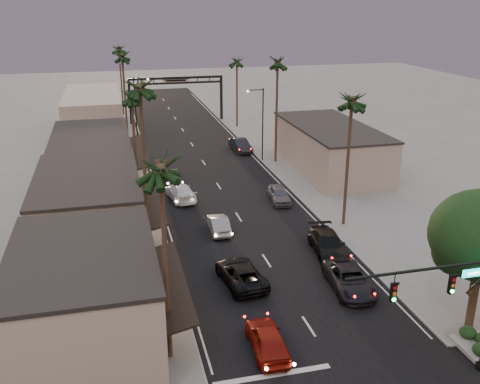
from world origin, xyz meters
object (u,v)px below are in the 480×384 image
palm_rc (237,59)px  arch (176,88)px  palm_lb (139,83)px  palm_ld (122,54)px  palm_lc (131,93)px  curbside_near (349,280)px  palm_far (119,47)px  curbside_black (328,244)px  traffic_signal (462,291)px  oncoming_red (267,339)px  palm_rb (278,59)px  palm_la (160,162)px  palm_ra (352,96)px  streetlight_right (261,119)px  oncoming_pickup (241,274)px  oncoming_silver (219,224)px  streetlight_left (137,104)px

palm_rc → arch: bearing=145.1°
palm_lb → palm_rc: palm_lb is taller
palm_rc → palm_ld: bearing=-152.4°
palm_lc → palm_ld: bearing=90.0°
curbside_near → palm_ld: bearing=112.8°
palm_lc → palm_rc: same height
palm_far → curbside_black: palm_far is taller
traffic_signal → oncoming_red: size_ratio=1.84×
palm_ld → palm_rb: same height
palm_la → palm_ra: 22.82m
streetlight_right → palm_lc: size_ratio=0.74×
palm_ld → palm_far: size_ratio=1.08×
palm_far → oncoming_pickup: size_ratio=2.40×
palm_ra → palm_far: same height
palm_rc → oncoming_red: bearing=-101.9°
streetlight_right → palm_la: palm_la is taller
arch → oncoming_silver: bearing=-93.1°
arch → oncoming_red: bearing=-92.9°
palm_lc → curbside_near: palm_lc is taller
traffic_signal → arch: 66.24m
oncoming_pickup → oncoming_silver: size_ratio=1.27×
palm_far → curbside_near: bearing=-79.0°
traffic_signal → curbside_black: traffic_signal is taller
palm_la → palm_rb: (17.20, 35.00, 0.97)m
palm_lc → palm_far: size_ratio=0.92×
streetlight_right → oncoming_pickup: size_ratio=1.64×
arch → palm_lc: size_ratio=1.25×
arch → palm_la: 61.88m
palm_ld → curbside_near: 44.97m
arch → palm_lc: bearing=-104.2°
curbside_near → palm_la: bearing=-155.1°
palm_la → palm_far: bearing=89.8°
traffic_signal → streetlight_left: (-12.61, 54.00, 0.25)m
palm_far → oncoming_pickup: (5.54, -61.86, -10.68)m
palm_lc → oncoming_pickup: size_ratio=2.22×
oncoming_pickup → curbside_near: 7.51m
streetlight_left → palm_rb: size_ratio=0.63×
arch → palm_rb: palm_rb is taller
palm_ra → curbside_black: 12.26m
palm_lc → palm_rb: bearing=24.9°
palm_ra → curbside_black: palm_ra is taller
oncoming_silver → palm_ra: bearing=176.2°
curbside_black → palm_far: bearing=109.4°
traffic_signal → curbside_near: (-1.42, 9.51, -4.31)m
traffic_signal → palm_far: size_ratio=0.64×
streetlight_right → palm_lb: 28.89m
curbside_near → curbside_black: (0.77, 5.50, 0.06)m
palm_lc → palm_far: (0.30, 42.00, 0.97)m
arch → oncoming_red: (-3.18, -61.72, -4.74)m
palm_la → palm_ld: 46.01m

